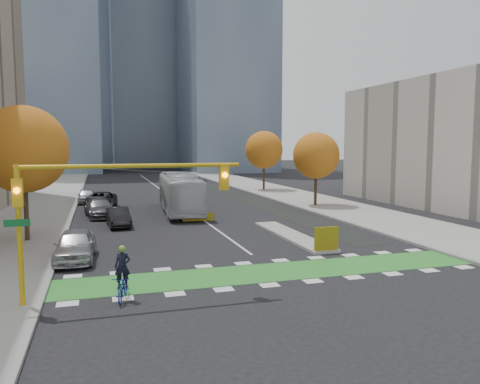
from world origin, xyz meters
TOP-DOWN VIEW (x-y plane):
  - ground at (0.00, 0.00)m, footprint 300.00×300.00m
  - sidewalk_west at (-13.50, 20.00)m, footprint 7.00×120.00m
  - sidewalk_east at (13.50, 20.00)m, footprint 7.00×120.00m
  - curb_west at (-10.00, 20.00)m, footprint 0.30×120.00m
  - curb_east at (10.00, 20.00)m, footprint 0.30×120.00m
  - bike_crossing at (0.00, 1.50)m, footprint 20.00×3.00m
  - centre_line at (0.00, 40.00)m, footprint 0.15×70.00m
  - bike_lane_paint at (7.50, 30.00)m, footprint 2.50×50.00m
  - median_island at (4.00, 9.00)m, footprint 1.60×10.00m
  - hazard_board at (4.00, 4.20)m, footprint 1.40×0.12m
  - tower_nw at (-18.00, 90.00)m, footprint 22.00×22.00m
  - tower_ne at (20.00, 85.00)m, footprint 18.00×24.00m
  - tower_far at (-4.00, 140.00)m, footprint 26.00×26.00m
  - tree_west at (-12.00, 12.00)m, footprint 5.20×5.20m
  - tree_east_near at (12.00, 22.00)m, footprint 4.40×4.40m
  - tree_east_far at (12.50, 38.00)m, footprint 4.80×4.80m
  - traffic_signal_west at (-7.93, -0.51)m, footprint 8.53×0.56m
  - cyclist at (-6.99, -0.50)m, footprint 0.99×1.92m
  - bus at (-1.01, 21.87)m, footprint 3.63×12.39m
  - parked_car_a at (-9.00, 6.40)m, footprint 2.14×4.80m
  - parked_car_b at (-6.50, 16.14)m, footprint 1.77×4.27m
  - parked_car_c at (-7.78, 21.14)m, footprint 2.67×5.32m
  - parked_car_d at (-7.60, 26.14)m, footprint 3.10×5.79m
  - parked_car_e at (-9.00, 31.14)m, footprint 1.75×4.30m

SIDE VIEW (x-z plane):
  - ground at x=0.00m, z-range 0.00..0.00m
  - centre_line at x=0.00m, z-range 0.00..0.01m
  - bike_lane_paint at x=7.50m, z-range 0.00..0.01m
  - bike_crossing at x=0.00m, z-range 0.00..0.01m
  - sidewalk_west at x=-13.50m, z-range 0.00..0.15m
  - sidewalk_east at x=13.50m, z-range 0.00..0.15m
  - curb_west at x=-10.00m, z-range -0.01..0.15m
  - curb_east at x=10.00m, z-range -0.01..0.15m
  - median_island at x=4.00m, z-range 0.00..0.16m
  - parked_car_b at x=-6.50m, z-range 0.00..1.38m
  - cyclist at x=-6.99m, z-range -0.35..1.76m
  - parked_car_e at x=-9.00m, z-range 0.00..1.46m
  - parked_car_c at x=-7.78m, z-range 0.00..1.48m
  - parked_car_d at x=-7.60m, z-range 0.00..1.55m
  - hazard_board at x=4.00m, z-range 0.15..1.45m
  - parked_car_a at x=-9.00m, z-range 0.00..1.60m
  - bus at x=-1.01m, z-range 0.00..3.41m
  - traffic_signal_west at x=-7.93m, z-range 1.43..6.63m
  - tree_east_near at x=12.00m, z-range 1.33..8.40m
  - tree_east_far at x=12.50m, z-range 1.42..9.07m
  - tree_west at x=-12.00m, z-range 1.50..9.73m
  - tower_ne at x=20.00m, z-range 0.00..60.00m
  - tower_nw at x=-18.00m, z-range 0.00..70.00m
  - tower_far at x=-4.00m, z-range 0.00..80.00m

